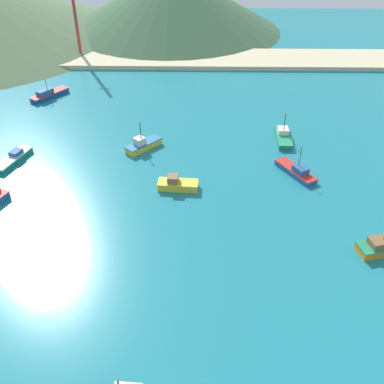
{
  "coord_description": "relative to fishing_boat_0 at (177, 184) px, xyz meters",
  "views": [
    {
      "loc": [
        2.11,
        -23.5,
        45.46
      ],
      "look_at": [
        1.06,
        38.1,
        1.29
      ],
      "focal_mm": 41.81,
      "sensor_mm": 36.0,
      "label": 1
    }
  ],
  "objects": [
    {
      "name": "fishing_boat_4",
      "position": [
        30.76,
        -15.56,
        0.01
      ],
      "size": [
        8.11,
        4.71,
        6.1
      ],
      "color": "orange",
      "rests_on": "ground"
    },
    {
      "name": "fishing_boat_5",
      "position": [
        21.3,
        18.11,
        -0.13
      ],
      "size": [
        3.16,
        9.16,
        5.85
      ],
      "color": "#198466",
      "rests_on": "ground"
    },
    {
      "name": "radio_tower",
      "position": [
        -31.94,
        67.79,
        12.56
      ],
      "size": [
        2.63,
        2.11,
        26.34
      ],
      "color": "#B7332D",
      "rests_on": "ground"
    },
    {
      "name": "beach_strip",
      "position": [
        1.58,
        65.7,
        -0.27
      ],
      "size": [
        247.0,
        15.94,
        1.2
      ],
      "primitive_type": "cube",
      "color": "beige",
      "rests_on": "ground"
    },
    {
      "name": "fishing_boat_7",
      "position": [
        -33.51,
        38.56,
        -0.0
      ],
      "size": [
        8.14,
        9.7,
        4.76
      ],
      "color": "#14478C",
      "rests_on": "ground"
    },
    {
      "name": "fishing_boat_12",
      "position": [
        -31.93,
        8.49,
        -0.22
      ],
      "size": [
        5.23,
        9.6,
        1.87
      ],
      "color": "#198466",
      "rests_on": "ground"
    },
    {
      "name": "fishing_boat_9",
      "position": [
        21.77,
        4.88,
        -0.16
      ],
      "size": [
        6.98,
        9.19,
        5.96
      ],
      "color": "#1E5BA8",
      "rests_on": "ground"
    },
    {
      "name": "fishing_boat_11",
      "position": [
        -7.5,
        13.85,
        0.05
      ],
      "size": [
        7.36,
        7.49,
        5.95
      ],
      "color": "gold",
      "rests_on": "ground"
    },
    {
      "name": "fishing_boat_0",
      "position": [
        0.0,
        0.0,
        0.0
      ],
      "size": [
        7.24,
        3.19,
        2.56
      ],
      "color": "gold",
      "rests_on": "ground"
    },
    {
      "name": "ground",
      "position": [
        1.58,
        -11.0,
        -1.12
      ],
      "size": [
        260.0,
        280.0,
        0.5
      ],
      "color": "teal"
    }
  ]
}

